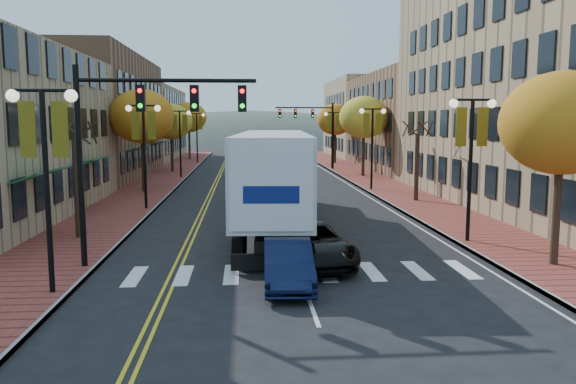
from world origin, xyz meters
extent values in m
plane|color=black|center=(0.00, 0.00, 0.00)|extent=(200.00, 200.00, 0.00)
cube|color=brown|center=(-9.00, 32.50, 0.07)|extent=(4.00, 85.00, 0.15)
cube|color=brown|center=(9.00, 32.50, 0.07)|extent=(4.00, 85.00, 0.15)
cube|color=brown|center=(-17.00, 36.00, 5.50)|extent=(12.00, 24.00, 11.00)
cube|color=#9E8966|center=(-17.00, 61.00, 4.75)|extent=(12.00, 26.00, 9.50)
cube|color=brown|center=(18.50, 42.00, 5.00)|extent=(15.00, 24.00, 10.00)
cube|color=#9E8966|center=(18.50, 64.00, 5.50)|extent=(15.00, 20.00, 11.00)
cylinder|color=#382619|center=(-9.00, 8.00, 2.25)|extent=(0.28, 0.28, 4.20)
cylinder|color=#382619|center=(-9.00, 24.00, 2.60)|extent=(0.28, 0.28, 4.90)
ellipsoid|color=orange|center=(-9.00, 24.00, 5.46)|extent=(4.48, 4.48, 3.81)
cylinder|color=#382619|center=(-9.00, 40.00, 2.42)|extent=(0.28, 0.28, 4.55)
ellipsoid|color=yellow|center=(-9.00, 40.00, 5.07)|extent=(4.16, 4.16, 3.54)
cylinder|color=#382619|center=(-9.00, 58.00, 2.67)|extent=(0.28, 0.28, 5.04)
ellipsoid|color=orange|center=(-9.00, 58.00, 5.62)|extent=(4.61, 4.61, 3.92)
cylinder|color=#382619|center=(9.00, 2.00, 2.42)|extent=(0.28, 0.28, 4.55)
ellipsoid|color=orange|center=(9.00, 2.00, 5.07)|extent=(4.16, 4.16, 3.54)
cylinder|color=#382619|center=(9.00, 18.00, 2.25)|extent=(0.28, 0.28, 4.20)
cylinder|color=#382619|center=(9.00, 34.00, 2.60)|extent=(0.28, 0.28, 4.90)
ellipsoid|color=yellow|center=(9.00, 34.00, 5.46)|extent=(4.48, 4.48, 3.81)
cylinder|color=#382619|center=(9.00, 50.00, 2.53)|extent=(0.28, 0.28, 4.76)
ellipsoid|color=orange|center=(9.00, 50.00, 5.30)|extent=(4.35, 4.35, 3.70)
cylinder|color=black|center=(-7.50, 0.00, 3.00)|extent=(0.16, 0.16, 6.00)
cylinder|color=black|center=(-7.50, 0.00, 6.00)|extent=(1.60, 0.10, 0.10)
sphere|color=#FFF2CC|center=(-8.30, 0.00, 5.85)|extent=(0.36, 0.36, 0.36)
sphere|color=#FFF2CC|center=(-6.70, 0.00, 5.85)|extent=(0.36, 0.36, 0.36)
cube|color=#AD9E17|center=(-7.95, 0.00, 4.90)|extent=(0.45, 0.03, 1.60)
cube|color=#AD9E17|center=(-7.05, 0.00, 4.90)|extent=(0.45, 0.03, 1.60)
cylinder|color=black|center=(-7.50, 16.00, 3.00)|extent=(0.16, 0.16, 6.00)
cylinder|color=black|center=(-7.50, 16.00, 6.00)|extent=(1.60, 0.10, 0.10)
sphere|color=#FFF2CC|center=(-8.30, 16.00, 5.85)|extent=(0.36, 0.36, 0.36)
sphere|color=#FFF2CC|center=(-6.70, 16.00, 5.85)|extent=(0.36, 0.36, 0.36)
cube|color=#AD9E17|center=(-7.95, 16.00, 4.90)|extent=(0.45, 0.03, 1.60)
cube|color=#AD9E17|center=(-7.05, 16.00, 4.90)|extent=(0.45, 0.03, 1.60)
cylinder|color=black|center=(-7.50, 34.00, 3.00)|extent=(0.16, 0.16, 6.00)
cylinder|color=black|center=(-7.50, 34.00, 6.00)|extent=(1.60, 0.10, 0.10)
sphere|color=#FFF2CC|center=(-8.30, 34.00, 5.85)|extent=(0.36, 0.36, 0.36)
sphere|color=#FFF2CC|center=(-6.70, 34.00, 5.85)|extent=(0.36, 0.36, 0.36)
cube|color=#AD9E17|center=(-7.95, 34.00, 4.90)|extent=(0.45, 0.03, 1.60)
cube|color=#AD9E17|center=(-7.05, 34.00, 4.90)|extent=(0.45, 0.03, 1.60)
cylinder|color=black|center=(-7.50, 52.00, 3.00)|extent=(0.16, 0.16, 6.00)
cylinder|color=black|center=(-7.50, 52.00, 6.00)|extent=(1.60, 0.10, 0.10)
sphere|color=#FFF2CC|center=(-8.30, 52.00, 5.85)|extent=(0.36, 0.36, 0.36)
sphere|color=#FFF2CC|center=(-6.70, 52.00, 5.85)|extent=(0.36, 0.36, 0.36)
cube|color=#AD9E17|center=(-7.95, 52.00, 4.90)|extent=(0.45, 0.03, 1.60)
cube|color=#AD9E17|center=(-7.05, 52.00, 4.90)|extent=(0.45, 0.03, 1.60)
cylinder|color=black|center=(7.50, 6.00, 3.00)|extent=(0.16, 0.16, 6.00)
cylinder|color=black|center=(7.50, 6.00, 6.00)|extent=(1.60, 0.10, 0.10)
sphere|color=#FFF2CC|center=(6.70, 6.00, 5.85)|extent=(0.36, 0.36, 0.36)
sphere|color=#FFF2CC|center=(8.30, 6.00, 5.85)|extent=(0.36, 0.36, 0.36)
cube|color=#AD9E17|center=(7.05, 6.00, 4.90)|extent=(0.45, 0.03, 1.60)
cube|color=#AD9E17|center=(7.95, 6.00, 4.90)|extent=(0.45, 0.03, 1.60)
cylinder|color=black|center=(7.50, 24.00, 3.00)|extent=(0.16, 0.16, 6.00)
cylinder|color=black|center=(7.50, 24.00, 6.00)|extent=(1.60, 0.10, 0.10)
sphere|color=#FFF2CC|center=(6.70, 24.00, 5.85)|extent=(0.36, 0.36, 0.36)
sphere|color=#FFF2CC|center=(8.30, 24.00, 5.85)|extent=(0.36, 0.36, 0.36)
cube|color=#AD9E17|center=(7.05, 24.00, 4.90)|extent=(0.45, 0.03, 1.60)
cube|color=#AD9E17|center=(7.95, 24.00, 4.90)|extent=(0.45, 0.03, 1.60)
cylinder|color=black|center=(7.50, 42.00, 3.00)|extent=(0.16, 0.16, 6.00)
cylinder|color=black|center=(7.50, 42.00, 6.00)|extent=(1.60, 0.10, 0.10)
sphere|color=#FFF2CC|center=(6.70, 42.00, 5.85)|extent=(0.36, 0.36, 0.36)
sphere|color=#FFF2CC|center=(8.30, 42.00, 5.85)|extent=(0.36, 0.36, 0.36)
cube|color=#AD9E17|center=(7.05, 42.00, 4.90)|extent=(0.45, 0.03, 1.60)
cube|color=#AD9E17|center=(7.95, 42.00, 4.90)|extent=(0.45, 0.03, 1.60)
cylinder|color=black|center=(-7.40, 3.00, 3.50)|extent=(0.20, 0.20, 7.00)
cylinder|color=black|center=(-4.40, 3.00, 6.50)|extent=(6.00, 0.14, 0.14)
cube|color=black|center=(-5.30, 3.00, 5.90)|extent=(0.30, 0.25, 0.90)
sphere|color=#FF0C0C|center=(-5.30, 2.86, 6.15)|extent=(0.16, 0.16, 0.16)
cube|color=black|center=(-3.50, 3.00, 5.90)|extent=(0.30, 0.25, 0.90)
sphere|color=#FF0C0C|center=(-3.50, 2.86, 6.15)|extent=(0.16, 0.16, 0.16)
cube|color=black|center=(-1.88, 3.00, 5.90)|extent=(0.30, 0.25, 0.90)
sphere|color=#FF0C0C|center=(-1.88, 2.86, 6.15)|extent=(0.16, 0.16, 0.16)
cylinder|color=black|center=(7.40, 42.00, 3.50)|extent=(0.20, 0.20, 7.00)
cylinder|color=black|center=(4.40, 42.00, 6.50)|extent=(6.00, 0.14, 0.14)
cube|color=black|center=(5.30, 42.00, 5.90)|extent=(0.30, 0.25, 0.90)
sphere|color=#FF0C0C|center=(5.30, 41.86, 6.15)|extent=(0.16, 0.16, 0.16)
cube|color=black|center=(3.50, 42.00, 5.90)|extent=(0.30, 0.25, 0.90)
sphere|color=#FF0C0C|center=(3.50, 41.86, 6.15)|extent=(0.16, 0.16, 0.16)
cube|color=black|center=(1.88, 42.00, 5.90)|extent=(0.30, 0.25, 0.90)
sphere|color=#FF0C0C|center=(1.88, 41.86, 6.15)|extent=(0.16, 0.16, 0.16)
cube|color=black|center=(-0.50, 9.10, 0.98)|extent=(2.07, 14.99, 0.40)
cube|color=silver|center=(-0.50, 9.10, 2.99)|extent=(3.91, 15.10, 3.22)
cube|color=black|center=(0.07, 18.28, 1.90)|extent=(3.08, 3.62, 2.87)
cylinder|color=black|center=(-2.07, 3.21, 0.57)|extent=(0.47, 1.17, 1.15)
cylinder|color=black|center=(0.34, 3.06, 0.57)|extent=(0.47, 1.17, 1.15)
cylinder|color=black|center=(-1.99, 4.59, 0.57)|extent=(0.47, 1.17, 1.15)
cylinder|color=black|center=(0.42, 4.44, 0.57)|extent=(0.47, 1.17, 1.15)
cylinder|color=black|center=(-1.22, 16.98, 0.57)|extent=(0.47, 1.17, 1.15)
cylinder|color=black|center=(1.19, 16.83, 0.57)|extent=(0.47, 1.17, 1.15)
cylinder|color=black|center=(-1.07, 19.50, 0.57)|extent=(0.47, 1.17, 1.15)
cylinder|color=black|center=(1.34, 19.36, 0.57)|extent=(0.47, 1.17, 1.15)
imported|color=black|center=(-0.50, 0.59, 0.70)|extent=(1.61, 4.30, 1.40)
imported|color=black|center=(0.50, 3.25, 0.75)|extent=(3.21, 5.70, 1.50)
imported|color=silver|center=(-1.71, 49.88, 0.74)|extent=(1.99, 4.43, 1.48)
imported|color=#B7B7BF|center=(0.66, 60.76, 0.71)|extent=(2.36, 5.05, 1.43)
imported|color=#A3A3AA|center=(0.95, 69.17, 0.83)|extent=(1.99, 5.09, 1.65)
camera|label=1|loc=(-1.83, -16.49, 5.15)|focal=35.00mm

